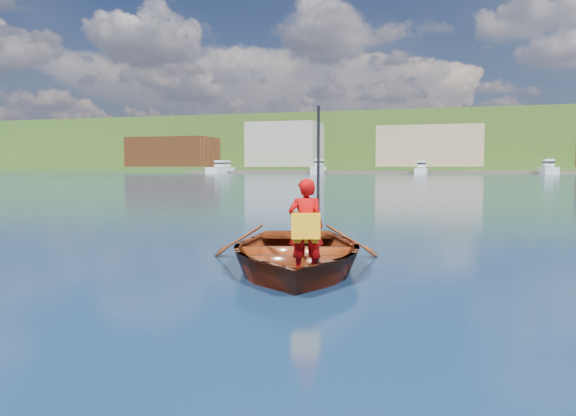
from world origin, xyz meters
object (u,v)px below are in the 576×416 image
rowboat (295,252)px  marina_yachts (506,169)px  dock (473,173)px  child_paddler (306,226)px

rowboat → marina_yachts: size_ratio=0.03×
dock → marina_yachts: (7.76, -4.68, 1.01)m
child_paddler → dock: (6.77, 149.71, -0.28)m
child_paddler → marina_yachts: marina_yachts is taller
child_paddler → rowboat: bearing=114.3°
rowboat → child_paddler: size_ratio=2.11×
child_paddler → dock: size_ratio=0.01×
child_paddler → marina_yachts: (14.52, 145.04, 0.72)m
dock → rowboat: bearing=-92.7°
rowboat → dock: dock is taller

